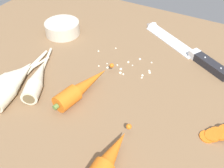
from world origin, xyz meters
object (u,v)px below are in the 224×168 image
Objects in this scene: whole_carrot at (81,88)px; parsnip_mid_right at (37,79)px; whole_carrot_second at (109,159)px; prep_bowl at (62,28)px; parsnip_mid_left at (14,76)px; chefs_knife at (181,46)px; carrot_slice_stack at (220,133)px; parsnip_back at (14,85)px; parsnip_front at (16,78)px.

whole_carrot is 11.94cm from parsnip_mid_right.
prep_bowl is at bearing 136.43° from whole_carrot_second.
whole_carrot_second is 0.93× the size of parsnip_mid_left.
whole_carrot_second is at bearing -43.57° from prep_bowl.
whole_carrot_second is at bearing -22.65° from parsnip_mid_right.
chefs_knife is 37.66cm from prep_bowl.
carrot_slice_stack is 0.69× the size of prep_bowl.
parsnip_back is (-30.17, -38.11, 1.33)cm from chefs_knife.
whole_carrot_second is (0.27, -45.10, 1.45)cm from chefs_knife.
carrot_slice_stack is (49.12, 7.85, -0.92)cm from parsnip_front.
parsnip_front is at bearing 164.21° from whole_carrot_second.
parsnip_mid_left is at bearing 164.07° from whole_carrot_second.
parsnip_mid_left is 1.57× the size of prep_bowl.
whole_carrot reaches higher than parsnip_mid_right.
whole_carrot and whole_carrot_second have the same top height.
prep_bowl is (-4.38, 25.57, 0.17)cm from parsnip_front.
parsnip_front and parsnip_back have the same top height.
whole_carrot_second is at bearing -42.11° from whole_carrot.
parsnip_back is 48.56cm from carrot_slice_stack.
whole_carrot_second reaches higher than parsnip_mid_left.
parsnip_mid_right reaches higher than carrot_slice_stack.
parsnip_mid_left reaches higher than carrot_slice_stack.
whole_carrot is 20.57cm from whole_carrot_second.
whole_carrot_second is at bearing -15.79° from parsnip_front.
parsnip_mid_left is at bearing -165.77° from whole_carrot.
prep_bowl reaches higher than chefs_knife.
whole_carrot is at bearing -115.59° from chefs_knife.
whole_carrot_second is 33.29cm from parsnip_front.
carrot_slice_stack is at bearing -18.33° from prep_bowl.
parsnip_mid_right and parsnip_back have the same top height.
whole_carrot_second reaches higher than carrot_slice_stack.
parsnip_mid_left is at bearing 158.09° from parsnip_front.
whole_carrot_second reaches higher than parsnip_mid_right.
parsnip_back reaches higher than chefs_knife.
carrot_slice_stack is at bearing -58.38° from chefs_knife.
parsnip_front is (-16.77, -4.73, -0.12)cm from whole_carrot.
parsnip_front is 1.00× the size of parsnip_mid_right.
whole_carrot_second is 0.67× the size of parsnip_back.
whole_carrot_second is at bearing -135.29° from carrot_slice_stack.
parsnip_front is at bearing -21.91° from parsnip_mid_left.
whole_carrot is 2.69× the size of carrot_slice_stack.
parsnip_front reaches higher than carrot_slice_stack.
parsnip_mid_left is 0.72× the size of parsnip_back.
parsnip_front is at bearing -156.98° from parsnip_mid_right.
whole_carrot reaches higher than parsnip_back.
whole_carrot reaches higher than parsnip_front.
chefs_knife is 33.10cm from carrot_slice_stack.
whole_carrot is at bearing 12.38° from parsnip_mid_right.
prep_bowl is (-21.15, 20.84, 0.05)cm from whole_carrot.
parsnip_back is at bearing -155.85° from whole_carrot.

